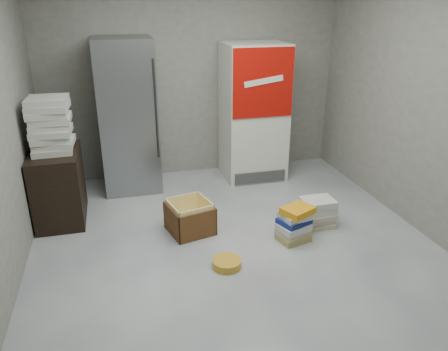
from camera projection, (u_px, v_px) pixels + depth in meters
ground at (245, 264)px, 4.11m from camera, size 5.00×5.00×0.00m
room_shell at (249, 70)px, 3.43m from camera, size 4.04×5.04×2.82m
steel_fridge at (128, 116)px, 5.45m from camera, size 0.70×0.72×1.90m
coke_cooler at (253, 112)px, 5.85m from camera, size 0.80×0.73×1.80m
wood_shelf at (59, 186)px, 4.82m from camera, size 0.50×0.80×0.80m
supply_box_stack at (50, 125)px, 4.56m from camera, size 0.45×0.44×0.58m
phonebook_stack_main at (295, 224)px, 4.46m from camera, size 0.40×0.36×0.38m
phonebook_stack_side at (317, 212)px, 4.76m from camera, size 0.38×0.30×0.31m
cardboard_box at (190, 219)px, 4.64m from camera, size 0.52×0.52×0.35m
bucket_lid at (227, 263)px, 4.06m from camera, size 0.32×0.32×0.07m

